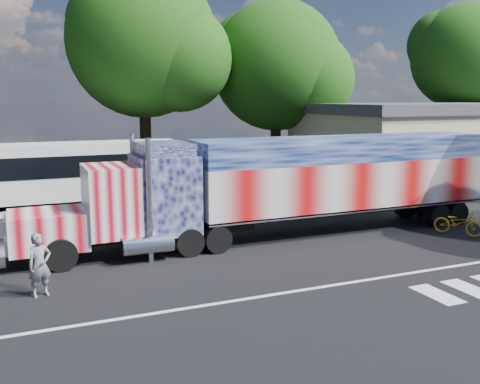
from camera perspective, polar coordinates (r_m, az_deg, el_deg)
name	(u,v)px	position (r m, az deg, el deg)	size (l,w,h in m)	color
ground	(274,260)	(18.68, 3.61, -7.22)	(100.00, 100.00, 0.00)	black
lane_markings	(383,288)	(16.53, 14.98, -9.86)	(30.00, 2.67, 0.01)	silver
semi_truck	(293,183)	(21.45, 5.62, 0.98)	(19.89, 3.14, 4.24)	black
coach_bus	(66,175)	(28.23, -18.04, 1.74)	(11.39, 2.65, 3.31)	white
hall_building	(470,142)	(38.83, 23.28, 4.88)	(22.40, 12.80, 5.20)	beige
woman	(40,265)	(16.10, -20.58, -7.31)	(0.66, 0.44, 1.82)	slate
bicycle	(458,223)	(23.60, 22.23, -3.05)	(0.67, 1.92, 1.01)	gold
tree_far_ne	(466,57)	(47.70, 22.95, 13.08)	(8.77, 8.35, 12.98)	black
tree_n_mid	(146,43)	(34.18, -10.04, 15.42)	(9.65, 9.19, 13.50)	black
tree_ne_a	(279,66)	(36.50, 4.15, 13.22)	(9.01, 8.58, 11.95)	black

